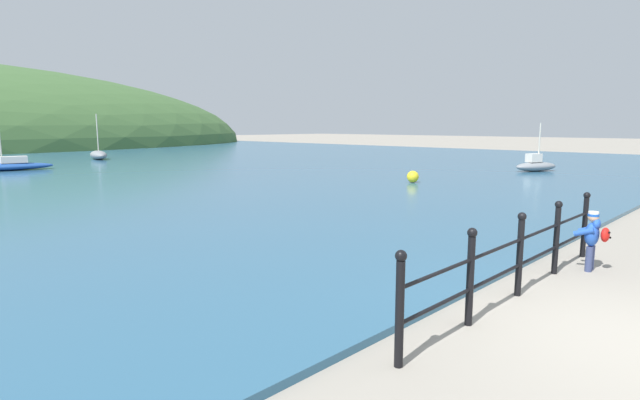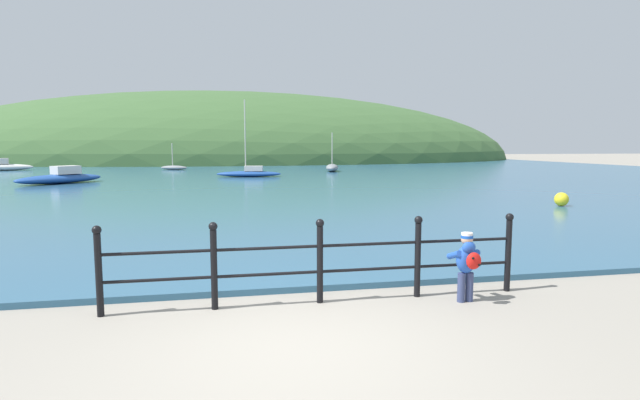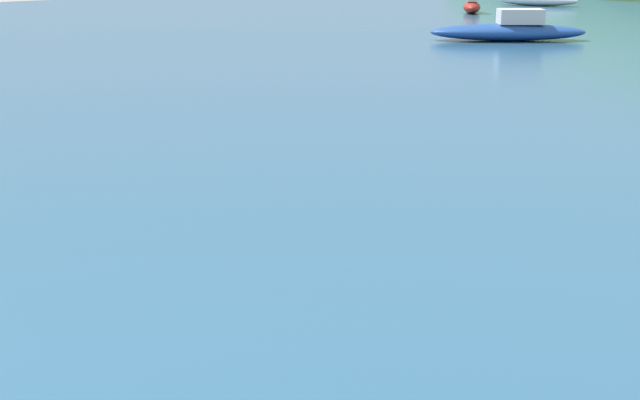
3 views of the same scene
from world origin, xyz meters
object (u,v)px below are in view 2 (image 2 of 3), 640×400
at_px(boat_green_fishing, 61,178).
at_px(child_in_coat, 467,260).
at_px(boat_twin_mast, 332,168).
at_px(mooring_buoy, 561,199).
at_px(boat_red_dinghy, 249,173).
at_px(boat_blue_hull, 174,168).
at_px(boat_white_sailboat, 4,167).

bearing_deg(boat_green_fishing, child_in_coat, -62.58).
xyz_separation_m(boat_twin_mast, mooring_buoy, (2.97, -23.47, -0.07)).
height_order(child_in_coat, mooring_buoy, child_in_coat).
relative_size(boat_twin_mast, mooring_buoy, 6.74).
height_order(boat_twin_mast, boat_red_dinghy, boat_red_dinghy).
bearing_deg(boat_red_dinghy, boat_blue_hull, 119.27).
relative_size(boat_twin_mast, boat_green_fishing, 0.72).
distance_m(child_in_coat, boat_green_fishing, 26.30).
distance_m(boat_twin_mast, boat_red_dinghy, 8.68).
height_order(child_in_coat, boat_red_dinghy, boat_red_dinghy).
height_order(boat_white_sailboat, boat_green_fishing, boat_white_sailboat).
relative_size(boat_blue_hull, boat_red_dinghy, 0.48).
height_order(child_in_coat, boat_blue_hull, boat_blue_hull).
bearing_deg(boat_red_dinghy, boat_twin_mast, 38.07).
distance_m(child_in_coat, boat_red_dinghy, 27.08).
xyz_separation_m(boat_green_fishing, mooring_buoy, (20.36, -14.42, -0.07)).
relative_size(boat_twin_mast, boat_blue_hull, 1.33).
relative_size(boat_red_dinghy, mooring_buoy, 10.56).
bearing_deg(boat_twin_mast, boat_red_dinghy, -141.93).
bearing_deg(boat_twin_mast, boat_green_fishing, -152.52).
height_order(boat_white_sailboat, mooring_buoy, boat_white_sailboat).
distance_m(child_in_coat, mooring_buoy, 12.15).
height_order(boat_red_dinghy, mooring_buoy, boat_red_dinghy).
relative_size(boat_white_sailboat, boat_red_dinghy, 0.84).
relative_size(boat_blue_hull, boat_green_fishing, 0.54).
xyz_separation_m(boat_red_dinghy, boat_green_fishing, (-10.56, -3.69, 0.05)).
relative_size(boat_white_sailboat, boat_blue_hull, 1.75).
bearing_deg(boat_white_sailboat, child_in_coat, -61.75).
bearing_deg(child_in_coat, boat_twin_mast, 80.74).
relative_size(child_in_coat, boat_blue_hull, 0.41).
bearing_deg(boat_green_fishing, boat_blue_hull, 71.01).
height_order(boat_green_fishing, mooring_buoy, boat_green_fishing).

